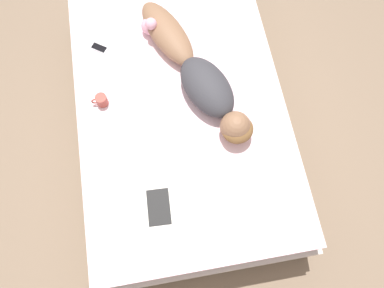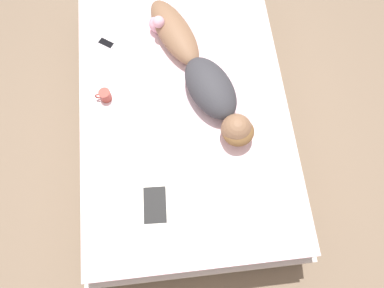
# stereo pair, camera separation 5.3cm
# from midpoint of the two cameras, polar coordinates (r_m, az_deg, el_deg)

# --- Properties ---
(ground_plane) EXTENTS (12.00, 12.00, 0.00)m
(ground_plane) POSITION_cam_midpoint_polar(r_m,az_deg,el_deg) (3.18, -1.96, 1.81)
(ground_plane) COLOR #7A6651
(bed) EXTENTS (1.53, 2.33, 0.55)m
(bed) POSITION_cam_midpoint_polar(r_m,az_deg,el_deg) (2.93, -2.13, 3.80)
(bed) COLOR beige
(bed) RESTS_ON ground_plane
(person) EXTENTS (0.71, 1.33, 0.21)m
(person) POSITION_cam_midpoint_polar(r_m,az_deg,el_deg) (2.67, 0.32, 10.48)
(person) COLOR brown
(person) RESTS_ON bed
(open_magazine) EXTENTS (0.46, 0.36, 0.01)m
(open_magazine) POSITION_cam_midpoint_polar(r_m,az_deg,el_deg) (2.44, -3.20, -9.30)
(open_magazine) COLOR silver
(open_magazine) RESTS_ON bed
(coffee_mug) EXTENTS (0.11, 0.08, 0.09)m
(coffee_mug) POSITION_cam_midpoint_polar(r_m,az_deg,el_deg) (2.71, -14.18, 6.47)
(coffee_mug) COLOR #993D33
(coffee_mug) RESTS_ON bed
(cell_phone) EXTENTS (0.15, 0.13, 0.01)m
(cell_phone) POSITION_cam_midpoint_polar(r_m,az_deg,el_deg) (2.99, -14.47, 13.98)
(cell_phone) COLOR silver
(cell_phone) RESTS_ON bed
(plush_toy) EXTENTS (0.15, 0.17, 0.20)m
(plush_toy) POSITION_cam_midpoint_polar(r_m,az_deg,el_deg) (2.94, -6.77, 17.48)
(plush_toy) COLOR #DB9EB2
(plush_toy) RESTS_ON bed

